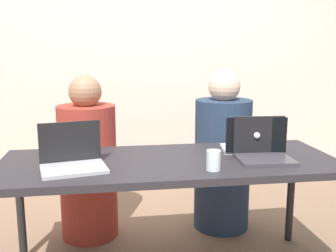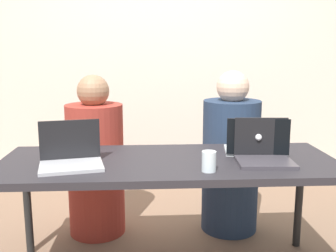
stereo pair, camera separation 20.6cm
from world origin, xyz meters
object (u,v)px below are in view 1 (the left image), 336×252
at_px(person_on_left, 88,166).
at_px(laptop_back_right, 253,144).
at_px(laptop_front_right, 263,150).
at_px(laptop_front_left, 72,159).
at_px(water_glass_right, 214,162).
at_px(person_on_right, 222,159).

xyz_separation_m(person_on_left, laptop_back_right, (1.01, -0.52, 0.25)).
relative_size(laptop_front_right, laptop_front_left, 0.86).
distance_m(person_on_left, water_glass_right, 1.11).
height_order(person_on_right, water_glass_right, person_on_right).
bearing_deg(laptop_front_right, person_on_left, 149.51).
distance_m(laptop_back_right, water_glass_right, 0.46).
distance_m(laptop_front_left, water_glass_right, 0.73).
bearing_deg(laptop_back_right, laptop_front_right, 97.20).
relative_size(person_on_left, laptop_front_right, 3.67).
relative_size(laptop_front_left, water_glass_right, 3.51).
bearing_deg(laptop_front_left, water_glass_right, -22.75).
height_order(person_on_right, laptop_front_left, person_on_right).
xyz_separation_m(laptop_back_right, water_glass_right, (-0.33, -0.32, -0.00)).
distance_m(person_on_right, laptop_front_right, 0.72).
distance_m(laptop_front_left, laptop_back_right, 1.07).
bearing_deg(laptop_back_right, person_on_left, -19.11).
bearing_deg(laptop_back_right, laptop_front_left, 17.56).
height_order(laptop_front_right, water_glass_right, laptop_front_right).
distance_m(person_on_right, water_glass_right, 0.92).
xyz_separation_m(laptop_front_right, water_glass_right, (-0.33, -0.16, -0.01)).
bearing_deg(person_on_left, laptop_front_left, 94.14).
bearing_deg(water_glass_right, person_on_right, 70.35).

